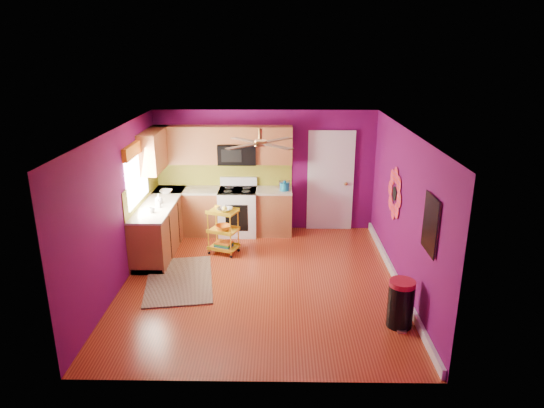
{
  "coord_description": "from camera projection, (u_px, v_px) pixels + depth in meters",
  "views": [
    {
      "loc": [
        0.29,
        -7.2,
        3.72
      ],
      "look_at": [
        0.18,
        0.4,
        1.22
      ],
      "focal_mm": 32.0,
      "sensor_mm": 36.0,
      "label": 1
    }
  ],
  "objects": [
    {
      "name": "left_window",
      "position": [
        136.0,
        164.0,
        8.49
      ],
      "size": [
        0.08,
        1.35,
        1.08
      ],
      "color": "white",
      "rests_on": "ground"
    },
    {
      "name": "teal_kettle",
      "position": [
        285.0,
        186.0,
        9.7
      ],
      "size": [
        0.18,
        0.18,
        0.21
      ],
      "color": "#14719B",
      "rests_on": "lower_cabinets"
    },
    {
      "name": "ground",
      "position": [
        261.0,
        282.0,
        8.0
      ],
      "size": [
        5.0,
        5.0,
        0.0
      ],
      "primitive_type": "plane",
      "color": "maroon",
      "rests_on": "ground"
    },
    {
      "name": "counter_cup",
      "position": [
        152.0,
        210.0,
        8.43
      ],
      "size": [
        0.11,
        0.11,
        0.09
      ],
      "primitive_type": "imported",
      "color": "white",
      "rests_on": "lower_cabinets"
    },
    {
      "name": "electric_range",
      "position": [
        238.0,
        211.0,
        9.92
      ],
      "size": [
        0.76,
        0.66,
        1.13
      ],
      "color": "white",
      "rests_on": "ground"
    },
    {
      "name": "toaster",
      "position": [
        285.0,
        185.0,
        9.77
      ],
      "size": [
        0.22,
        0.15,
        0.18
      ],
      "primitive_type": "cube",
      "color": "beige",
      "rests_on": "lower_cabinets"
    },
    {
      "name": "soap_bottle_a",
      "position": [
        158.0,
        203.0,
        8.69
      ],
      "size": [
        0.08,
        0.08,
        0.18
      ],
      "primitive_type": "imported",
      "color": "#EA3F72",
      "rests_on": "lower_cabinets"
    },
    {
      "name": "room_envelope",
      "position": [
        262.0,
        187.0,
        7.49
      ],
      "size": [
        4.54,
        5.04,
        2.52
      ],
      "color": "#620B52",
      "rests_on": "ground"
    },
    {
      "name": "shag_rug",
      "position": [
        179.0,
        280.0,
        8.04
      ],
      "size": [
        1.32,
        1.88,
        0.02
      ],
      "primitive_type": "cube",
      "rotation": [
        0.0,
        0.0,
        0.16
      ],
      "color": "black",
      "rests_on": "ground"
    },
    {
      "name": "panel_door",
      "position": [
        330.0,
        182.0,
        10.01
      ],
      "size": [
        0.95,
        0.11,
        2.15
      ],
      "color": "white",
      "rests_on": "ground"
    },
    {
      "name": "rolling_cart",
      "position": [
        224.0,
        229.0,
        8.96
      ],
      "size": [
        0.62,
        0.53,
        0.93
      ],
      "color": "yellow",
      "rests_on": "ground"
    },
    {
      "name": "ceiling_fan",
      "position": [
        260.0,
        142.0,
        7.48
      ],
      "size": [
        1.01,
        1.01,
        0.26
      ],
      "color": "#BF8C3F",
      "rests_on": "ground"
    },
    {
      "name": "lower_cabinets",
      "position": [
        197.0,
        219.0,
        9.61
      ],
      "size": [
        2.81,
        2.31,
        0.94
      ],
      "color": "brown",
      "rests_on": "ground"
    },
    {
      "name": "right_wall_art",
      "position": [
        409.0,
        206.0,
        7.2
      ],
      "size": [
        0.04,
        2.74,
        1.04
      ],
      "color": "black",
      "rests_on": "ground"
    },
    {
      "name": "upper_cabinetry",
      "position": [
        201.0,
        148.0,
        9.52
      ],
      "size": [
        2.8,
        2.3,
        1.26
      ],
      "color": "brown",
      "rests_on": "ground"
    },
    {
      "name": "soap_bottle_b",
      "position": [
        159.0,
        199.0,
        8.9
      ],
      "size": [
        0.14,
        0.14,
        0.18
      ],
      "primitive_type": "imported",
      "color": "white",
      "rests_on": "lower_cabinets"
    },
    {
      "name": "trash_can",
      "position": [
        401.0,
        304.0,
        6.65
      ],
      "size": [
        0.39,
        0.41,
        0.69
      ],
      "color": "black",
      "rests_on": "ground"
    },
    {
      "name": "counter_dish",
      "position": [
        166.0,
        191.0,
        9.56
      ],
      "size": [
        0.24,
        0.24,
        0.06
      ],
      "primitive_type": "imported",
      "color": "white",
      "rests_on": "lower_cabinets"
    }
  ]
}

